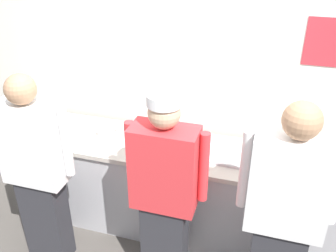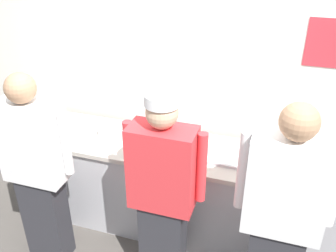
{
  "view_description": "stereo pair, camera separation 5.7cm",
  "coord_description": "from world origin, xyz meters",
  "px_view_note": "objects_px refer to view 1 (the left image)",
  "views": [
    {
      "loc": [
        0.69,
        -2.27,
        2.56
      ],
      "look_at": [
        -0.12,
        0.39,
        1.06
      ],
      "focal_mm": 39.6,
      "sensor_mm": 36.0,
      "label": 1
    },
    {
      "loc": [
        0.74,
        -2.25,
        2.56
      ],
      "look_at": [
        -0.12,
        0.39,
        1.06
      ],
      "focal_mm": 39.6,
      "sensor_mm": 36.0,
      "label": 2
    }
  ],
  "objects_px": {
    "sheet_tray": "(228,156)",
    "squeeze_bottle_secondary": "(29,127)",
    "mixing_bowl_steel": "(326,163)",
    "chefs_knife": "(274,162)",
    "chef_far_right": "(284,217)",
    "chef_near_left": "(37,171)",
    "ramekin_red_sauce": "(145,138)",
    "deli_cup": "(190,134)",
    "plate_stack_front": "(58,126)",
    "ramekin_green_sauce": "(103,132)",
    "chef_center": "(165,193)",
    "squeeze_bottle_primary": "(187,145)",
    "ramekin_yellow_sauce": "(121,129)"
  },
  "relations": [
    {
      "from": "chef_near_left",
      "to": "mixing_bowl_steel",
      "type": "bearing_deg",
      "value": 17.57
    },
    {
      "from": "chef_far_right",
      "to": "chefs_knife",
      "type": "bearing_deg",
      "value": 97.73
    },
    {
      "from": "sheet_tray",
      "to": "chefs_knife",
      "type": "relative_size",
      "value": 1.7
    },
    {
      "from": "chef_far_right",
      "to": "ramekin_red_sauce",
      "type": "bearing_deg",
      "value": 149.64
    },
    {
      "from": "chef_far_right",
      "to": "deli_cup",
      "type": "height_order",
      "value": "chef_far_right"
    },
    {
      "from": "chef_far_right",
      "to": "ramekin_yellow_sauce",
      "type": "distance_m",
      "value": 1.68
    },
    {
      "from": "chef_far_right",
      "to": "deli_cup",
      "type": "relative_size",
      "value": 19.21
    },
    {
      "from": "chef_near_left",
      "to": "ramekin_red_sauce",
      "type": "distance_m",
      "value": 0.95
    },
    {
      "from": "mixing_bowl_steel",
      "to": "deli_cup",
      "type": "distance_m",
      "value": 1.14
    },
    {
      "from": "plate_stack_front",
      "to": "mixing_bowl_steel",
      "type": "bearing_deg",
      "value": 0.31
    },
    {
      "from": "chef_far_right",
      "to": "squeeze_bottle_primary",
      "type": "height_order",
      "value": "chef_far_right"
    },
    {
      "from": "plate_stack_front",
      "to": "ramekin_green_sauce",
      "type": "xyz_separation_m",
      "value": [
        0.46,
        0.02,
        -0.0
      ]
    },
    {
      "from": "squeeze_bottle_secondary",
      "to": "ramekin_red_sauce",
      "type": "xyz_separation_m",
      "value": [
        1.03,
        0.22,
        -0.06
      ]
    },
    {
      "from": "chef_center",
      "to": "chef_far_right",
      "type": "distance_m",
      "value": 0.82
    },
    {
      "from": "squeeze_bottle_secondary",
      "to": "ramekin_yellow_sauce",
      "type": "relative_size",
      "value": 1.87
    },
    {
      "from": "mixing_bowl_steel",
      "to": "ramekin_red_sauce",
      "type": "distance_m",
      "value": 1.5
    },
    {
      "from": "chef_center",
      "to": "sheet_tray",
      "type": "height_order",
      "value": "chef_center"
    },
    {
      "from": "plate_stack_front",
      "to": "ramekin_green_sauce",
      "type": "bearing_deg",
      "value": 1.94
    },
    {
      "from": "chef_far_right",
      "to": "sheet_tray",
      "type": "xyz_separation_m",
      "value": [
        -0.46,
        0.65,
        -0.02
      ]
    },
    {
      "from": "chef_near_left",
      "to": "sheet_tray",
      "type": "bearing_deg",
      "value": 24.93
    },
    {
      "from": "chef_far_right",
      "to": "ramekin_yellow_sauce",
      "type": "xyz_separation_m",
      "value": [
        -1.48,
        0.8,
        -0.01
      ]
    },
    {
      "from": "chef_near_left",
      "to": "chef_center",
      "type": "distance_m",
      "value": 1.03
    },
    {
      "from": "chefs_knife",
      "to": "chef_far_right",
      "type": "bearing_deg",
      "value": -82.27
    },
    {
      "from": "plate_stack_front",
      "to": "mixing_bowl_steel",
      "type": "height_order",
      "value": "mixing_bowl_steel"
    },
    {
      "from": "deli_cup",
      "to": "squeeze_bottle_primary",
      "type": "bearing_deg",
      "value": -81.01
    },
    {
      "from": "ramekin_yellow_sauce",
      "to": "chefs_knife",
      "type": "xyz_separation_m",
      "value": [
        1.39,
        -0.12,
        -0.01
      ]
    },
    {
      "from": "mixing_bowl_steel",
      "to": "sheet_tray",
      "type": "bearing_deg",
      "value": -177.65
    },
    {
      "from": "plate_stack_front",
      "to": "deli_cup",
      "type": "xyz_separation_m",
      "value": [
        1.23,
        0.19,
        0.01
      ]
    },
    {
      "from": "chef_far_right",
      "to": "chefs_knife",
      "type": "xyz_separation_m",
      "value": [
        -0.09,
        0.67,
        -0.03
      ]
    },
    {
      "from": "mixing_bowl_steel",
      "to": "chefs_knife",
      "type": "bearing_deg",
      "value": -179.12
    },
    {
      "from": "sheet_tray",
      "to": "squeeze_bottle_primary",
      "type": "relative_size",
      "value": 2.22
    },
    {
      "from": "chef_center",
      "to": "plate_stack_front",
      "type": "distance_m",
      "value": 1.4
    },
    {
      "from": "chefs_knife",
      "to": "mixing_bowl_steel",
      "type": "bearing_deg",
      "value": 0.88
    },
    {
      "from": "chef_far_right",
      "to": "deli_cup",
      "type": "bearing_deg",
      "value": 134.31
    },
    {
      "from": "sheet_tray",
      "to": "squeeze_bottle_secondary",
      "type": "bearing_deg",
      "value": -174.81
    },
    {
      "from": "ramekin_red_sauce",
      "to": "squeeze_bottle_primary",
      "type": "bearing_deg",
      "value": -17.62
    },
    {
      "from": "sheet_tray",
      "to": "ramekin_yellow_sauce",
      "type": "bearing_deg",
      "value": 171.81
    },
    {
      "from": "sheet_tray",
      "to": "ramekin_green_sauce",
      "type": "xyz_separation_m",
      "value": [
        -1.15,
        0.03,
        0.01
      ]
    },
    {
      "from": "sheet_tray",
      "to": "chef_near_left",
      "type": "bearing_deg",
      "value": -155.07
    },
    {
      "from": "chef_far_right",
      "to": "chefs_knife",
      "type": "distance_m",
      "value": 0.68
    },
    {
      "from": "plate_stack_front",
      "to": "chef_near_left",
      "type": "bearing_deg",
      "value": -71.39
    },
    {
      "from": "squeeze_bottle_secondary",
      "to": "ramekin_yellow_sauce",
      "type": "xyz_separation_m",
      "value": [
        0.76,
        0.31,
        -0.06
      ]
    },
    {
      "from": "plate_stack_front",
      "to": "chefs_knife",
      "type": "relative_size",
      "value": 0.9
    },
    {
      "from": "chef_near_left",
      "to": "mixing_bowl_steel",
      "type": "xyz_separation_m",
      "value": [
        2.14,
        0.68,
        0.06
      ]
    },
    {
      "from": "sheet_tray",
      "to": "ramekin_red_sauce",
      "type": "height_order",
      "value": "ramekin_red_sauce"
    },
    {
      "from": "ramekin_red_sauce",
      "to": "ramekin_yellow_sauce",
      "type": "relative_size",
      "value": 0.9
    },
    {
      "from": "chef_near_left",
      "to": "mixing_bowl_steel",
      "type": "distance_m",
      "value": 2.24
    },
    {
      "from": "chef_far_right",
      "to": "chef_near_left",
      "type": "bearing_deg",
      "value": 179.86
    },
    {
      "from": "sheet_tray",
      "to": "squeeze_bottle_secondary",
      "type": "height_order",
      "value": "squeeze_bottle_secondary"
    },
    {
      "from": "mixing_bowl_steel",
      "to": "chefs_knife",
      "type": "relative_size",
      "value": 1.1
    }
  ]
}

